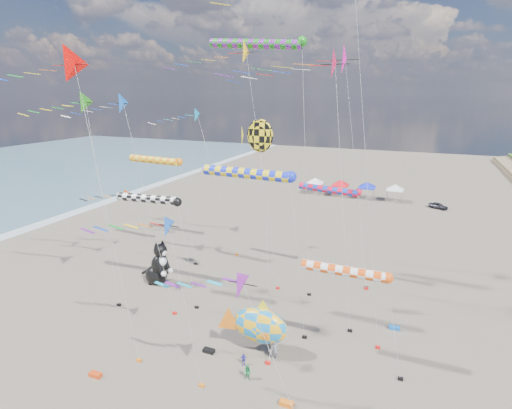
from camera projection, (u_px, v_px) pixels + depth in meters
The scene contains 28 objects.
delta_kite_0 at pixel (249, 294), 21.51m from camera, with size 8.61×1.93×10.22m.
delta_kite_1 at pixel (118, 201), 44.45m from camera, with size 11.07×1.66×9.06m.
delta_kite_2 at pixel (62, 106), 34.23m from camera, with size 10.69×2.07×19.70m.
delta_kite_3 at pixel (199, 118), 46.63m from camera, with size 10.18×1.87×17.92m.
delta_kite_4 at pixel (317, 66), 29.20m from camera, with size 11.52×2.46×22.78m.
delta_kite_6 at pixel (57, 65), 25.80m from camera, with size 12.79×2.78×22.74m.
delta_kite_7 at pixel (327, 62), 36.71m from camera, with size 16.93×2.96×23.89m.
delta_kite_8 at pixel (243, 56), 36.17m from camera, with size 10.89×2.25×24.03m.
delta_kite_9 at pixel (138, 230), 25.97m from camera, with size 9.70×1.64×12.05m.
delta_kite_10 at pixel (124, 108), 32.68m from camera, with size 9.01×1.79×19.52m.
windsock_0 at pixel (349, 272), 27.37m from camera, with size 7.55×0.77×7.95m.
windsock_1 at pixel (259, 45), 35.27m from camera, with size 10.42×0.89×24.02m.
windsock_2 at pixel (332, 191), 39.84m from camera, with size 7.66×0.72×10.40m.
windsock_3 at pixel (152, 200), 36.08m from camera, with size 7.98×0.81×10.54m.
windsock_4 at pixel (157, 161), 45.08m from camera, with size 8.38×0.86×12.48m.
windsock_5 at pixel (251, 174), 30.81m from camera, with size 8.99×0.88×13.81m.
angelfish_kite at pixel (258, 137), 31.68m from camera, with size 3.74×3.02×17.43m.
cat_inflatable at pixel (158, 262), 41.41m from camera, with size 3.65×1.83×4.93m, color black, non-canonical shape.
fish_inflatable at pixel (260, 325), 30.19m from camera, with size 5.78×2.46×4.61m.
person_adult at pixel (275, 350), 29.89m from camera, with size 0.58×0.38×1.59m, color slate.
child_green at pixel (248, 373), 27.79m from camera, with size 0.57×0.44×1.17m, color #258E4D.
child_blue at pixel (243, 359), 29.37m from camera, with size 0.55×0.23×0.94m, color #3129AD.
kite_bag_0 at pixel (287, 403), 25.61m from camera, with size 0.90×0.44×0.30m, color orange.
kite_bag_1 at pixel (95, 375), 28.23m from camera, with size 0.90×0.44×0.30m, color red.
kite_bag_2 at pixel (209, 351), 30.86m from camera, with size 0.90×0.44×0.30m, color black.
kite_bag_3 at pixel (394, 328), 33.89m from camera, with size 0.90×0.44×0.30m, color #125EB7.
tent_row at pixel (354, 182), 75.61m from camera, with size 19.20×4.20×3.80m.
parked_car at pixel (438, 206), 69.07m from camera, with size 1.28×3.18×1.08m, color #26262D.
Camera 1 is at (12.47, -15.47, 19.38)m, focal length 28.00 mm.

